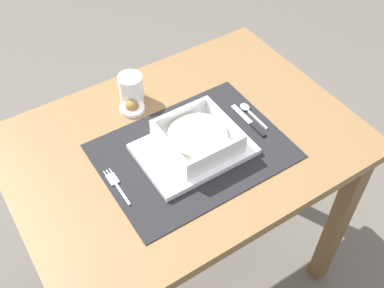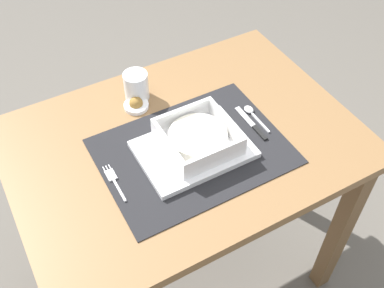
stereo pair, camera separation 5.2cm
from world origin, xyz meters
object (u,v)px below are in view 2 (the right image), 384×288
Objects in this scene: spoon at (251,112)px; dining_table at (185,167)px; fork at (113,179)px; drinking_glass at (136,87)px; condiment_saucer at (136,105)px; butter_knife at (253,125)px; porridge_bowl at (198,138)px.

dining_table is at bearing -179.91° from spoon.
dining_table is 0.25m from fork.
condiment_saucer is (-0.02, -0.04, -0.03)m from drinking_glass.
spoon is 0.05m from butter_knife.
fork is (-0.22, -0.04, 0.12)m from dining_table.
spoon is at bearing -41.65° from drinking_glass.
spoon is at bearing -1.86° from dining_table.
drinking_glass is (-0.22, 0.26, 0.03)m from butter_knife.
butter_knife reaches higher than fork.
butter_knife is (0.19, -0.05, 0.12)m from dining_table.
butter_knife is at bearing -49.55° from drinking_glass.
fork is 0.27m from condiment_saucer.
spoon is 0.33m from drinking_glass.
drinking_glass reaches higher than spoon.
spoon reaches higher than butter_knife.
dining_table is 0.26m from drinking_glass.
porridge_bowl reaches higher than spoon.
porridge_bowl is at bearing -166.34° from spoon.
porridge_bowl reaches higher than fork.
condiment_saucer reaches higher than fork.
condiment_saucer is (-0.27, 0.18, 0.00)m from spoon.
drinking_glass reaches higher than condiment_saucer.
fork is 0.90× the size of butter_knife.
drinking_glass is at bearing 127.00° from butter_knife.
drinking_glass is (-0.05, 0.26, -0.00)m from porridge_bowl.
porridge_bowl is 2.12× the size of drinking_glass.
condiment_saucer is at bearing 133.94° from butter_knife.
butter_knife is 2.01× the size of condiment_saucer.
dining_table is 6.46× the size of butter_knife.
fork is 0.31m from drinking_glass.
dining_table is 0.22m from condiment_saucer.
condiment_saucer is at bearing 56.58° from fork.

